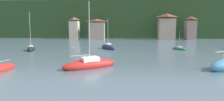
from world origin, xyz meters
TOP-DOWN VIEW (x-y plane):
  - wooded_hillside at (-16.97, 131.61)m, footprint 352.00×65.96m
  - shore_building_west at (-19.27, 87.15)m, footprint 3.86×3.99m
  - shore_building_westcentral at (-9.63, 86.84)m, footprint 6.82×3.33m
  - shore_building_central at (19.27, 87.43)m, footprint 6.92×4.57m
  - shore_building_eastcentral at (28.90, 87.48)m, footprint 3.98×4.69m
  - sailboat_mid_0 at (-12.64, 28.65)m, footprint 2.00×4.68m
  - sailboat_far_1 at (14.42, 51.67)m, footprint 3.02×4.16m
  - sailboat_far_5 at (-1.95, 51.93)m, footprint 4.46×5.64m
  - sailboat_far_6 at (-18.72, 48.12)m, footprint 3.36×5.71m
  - sailboat_mid_7 at (-2.52, 31.28)m, footprint 7.05×5.70m
  - mooring_buoy_mid at (21.86, 50.34)m, footprint 0.37×0.37m
  - mooring_buoy_far at (-10.85, 53.81)m, footprint 0.44×0.44m

SIDE VIEW (x-z plane):
  - mooring_buoy_mid at x=21.86m, z-range -0.19..0.19m
  - mooring_buoy_far at x=-10.85m, z-range -0.22..0.22m
  - sailboat_far_1 at x=14.42m, z-range -1.97..2.40m
  - sailboat_mid_0 at x=-12.64m, z-range -2.45..2.98m
  - sailboat_far_6 at x=-18.72m, z-range -4.05..4.71m
  - sailboat_far_5 at x=-1.95m, z-range -3.40..4.18m
  - sailboat_mid_7 at x=-2.52m, z-range -3.94..4.78m
  - shore_building_westcentral at x=-9.63m, z-range -0.12..8.40m
  - shore_building_west at x=-19.27m, z-range -0.13..9.22m
  - shore_building_eastcentral at x=28.90m, z-range -0.14..9.39m
  - shore_building_central at x=19.27m, z-range -0.15..10.49m
  - wooded_hillside at x=-16.97m, z-range -15.17..29.58m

